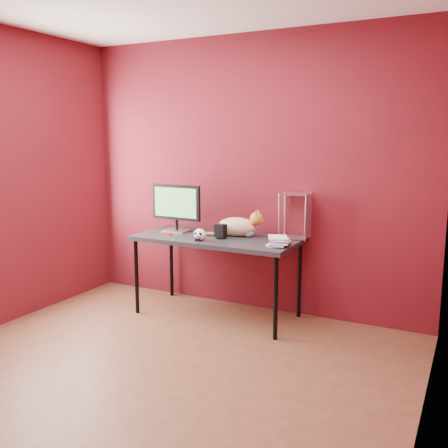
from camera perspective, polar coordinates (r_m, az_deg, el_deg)
The scene contains 11 objects.
room at distance 3.25m, azimuth -9.85°, elevation 6.12°, with size 3.52×3.52×2.61m.
desk at distance 4.59m, azimuth -0.80°, elevation -2.08°, with size 1.50×0.70×0.75m.
monitor at distance 4.81m, azimuth -5.49°, elevation 2.10°, with size 0.52×0.17×0.45m.
cat at distance 4.60m, azimuth 1.56°, elevation -0.29°, with size 0.54×0.26×0.26m.
skull_mug at distance 4.41m, azimuth -2.79°, elevation -1.20°, with size 0.11×0.11×0.10m.
speaker at distance 4.50m, azimuth -0.39°, elevation -0.90°, with size 0.11×0.11×0.13m.
book_stack at distance 4.18m, azimuth 5.40°, elevation 3.28°, with size 0.23×0.26×0.85m.
wire_rack at distance 4.52m, azimuth 8.09°, elevation 0.95°, with size 0.25×0.22×0.41m.
pocket_knife at distance 4.70m, azimuth -6.50°, elevation -1.12°, with size 0.09×0.02×0.02m, color #AC1D0D.
black_gadget at distance 4.39m, azimuth -2.98°, elevation -1.81°, with size 0.05×0.03×0.02m, color black.
washer at distance 4.48m, azimuth -5.83°, elevation -1.76°, with size 0.04×0.04×0.00m, color #B2B3B7.
Camera 1 is at (1.95, -2.60, 1.65)m, focal length 40.00 mm.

